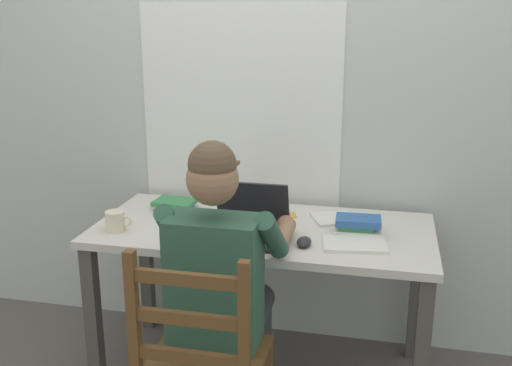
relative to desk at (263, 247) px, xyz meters
The scene contains 12 objects.
back_wall 0.77m from the desk, 90.49° to the left, with size 6.00×0.08×2.60m.
desk is the anchor object (origin of this frame).
seated_person 0.44m from the desk, 99.28° to the right, with size 0.50×0.60×1.26m.
laptop 0.20m from the desk, 108.26° to the right, with size 0.33×0.31×0.23m.
computer_mouse 0.30m from the desk, 40.56° to the right, with size 0.06×0.10×0.03m, color #232328.
coffee_mug_white 0.67m from the desk, 162.91° to the right, with size 0.12×0.09×0.09m.
coffee_mug_dark 0.29m from the desk, 130.50° to the left, with size 0.11×0.07×0.09m.
book_stack_main 0.52m from the desk, 160.91° to the left, with size 0.20×0.16×0.04m.
book_stack_side 0.45m from the desk, ahead, with size 0.21×0.16×0.08m.
paper_pile_near_laptop 0.36m from the desk, 28.07° to the left, with size 0.18×0.18×0.01m, color silver.
paper_pile_back_corner 0.46m from the desk, 18.65° to the right, with size 0.26×0.18×0.02m, color silver.
landscape_photo_print 0.21m from the desk, 71.88° to the left, with size 0.13×0.09×0.00m, color gold.
Camera 1 is at (0.53, -2.50, 1.70)m, focal length 42.10 mm.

